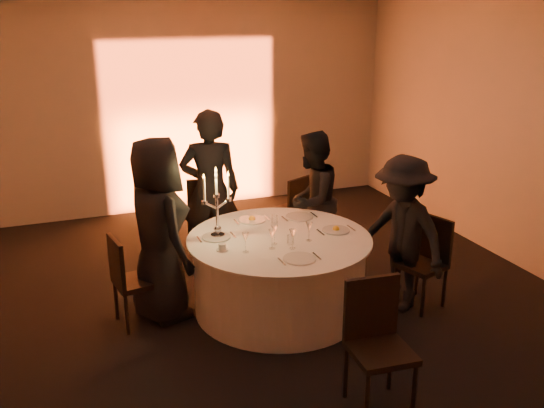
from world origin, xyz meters
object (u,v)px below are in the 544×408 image
object	(u,v)px
guest_left	(158,230)
candelabra	(217,213)
chair_back_left	(204,209)
chair_front	(377,336)
guest_back_right	(312,201)
guest_right	(402,234)
coffee_cup	(222,247)
chair_left	(129,276)
chair_right	(427,257)
banquet_table	(279,274)
chair_back_right	(293,207)
guest_back_left	(210,190)

from	to	relation	value
guest_left	candelabra	xyz separation A→B (m)	(0.57, -0.05, 0.12)
candelabra	chair_back_left	bearing A→B (deg)	80.42
chair_front	guest_back_right	size ratio (longest dim) A/B	0.63
guest_left	guest_right	world-z (taller)	guest_left
chair_front	candelabra	bearing A→B (deg)	114.03
guest_back_right	chair_front	bearing A→B (deg)	35.92
coffee_cup	chair_left	bearing A→B (deg)	158.65
coffee_cup	chair_front	bearing A→B (deg)	-64.31
chair_right	banquet_table	bearing A→B (deg)	-124.35
guest_back_right	coffee_cup	bearing A→B (deg)	-4.75
chair_left	candelabra	distance (m)	1.02
chair_left	chair_back_left	size ratio (longest dim) A/B	0.94
chair_left	banquet_table	bearing A→B (deg)	-108.05
guest_back_right	chair_back_right	bearing A→B (deg)	-133.80
chair_back_left	guest_back_left	bearing A→B (deg)	93.71
guest_left	chair_left	bearing A→B (deg)	88.80
guest_back_left	guest_right	bearing A→B (deg)	147.06
chair_left	chair_right	size ratio (longest dim) A/B	0.98
banquet_table	guest_back_right	xyz separation A→B (m)	(0.74, 0.86, 0.41)
chair_right	candelabra	size ratio (longest dim) A/B	1.31
chair_front	banquet_table	bearing A→B (deg)	98.77
chair_left	coffee_cup	size ratio (longest dim) A/B	8.14
guest_left	candelabra	bearing A→B (deg)	-109.30
banquet_table	chair_back_right	size ratio (longest dim) A/B	1.98
guest_back_right	guest_right	world-z (taller)	guest_back_right
banquet_table	chair_left	size ratio (longest dim) A/B	2.01
chair_back_left	coffee_cup	world-z (taller)	chair_back_left
chair_left	guest_right	bearing A→B (deg)	-112.39
banquet_table	chair_left	world-z (taller)	chair_left
chair_right	guest_back_left	distance (m)	2.48
guest_back_left	candelabra	xyz separation A→B (m)	(-0.21, -1.03, 0.09)
banquet_table	coffee_cup	xyz separation A→B (m)	(-0.61, -0.11, 0.42)
chair_back_right	guest_left	size ratio (longest dim) A/B	0.51
guest_back_right	candelabra	bearing A→B (deg)	-14.80
chair_back_left	chair_back_right	bearing A→B (deg)	176.61
chair_front	chair_right	bearing A→B (deg)	47.67
chair_back_left	guest_back_right	bearing A→B (deg)	148.94
chair_left	guest_left	bearing A→B (deg)	-86.15
chair_right	guest_back_left	xyz separation A→B (m)	(-1.77, 1.69, 0.41)
guest_left	guest_back_left	distance (m)	1.25
guest_back_left	guest_back_right	bearing A→B (deg)	174.30
chair_front	coffee_cup	world-z (taller)	chair_front
banquet_table	guest_right	bearing A→B (deg)	-18.12
candelabra	chair_left	bearing A→B (deg)	-178.22
guest_right	candelabra	bearing A→B (deg)	-128.14
chair_left	candelabra	size ratio (longest dim) A/B	1.28
guest_right	chair_back_left	bearing A→B (deg)	-163.76
banquet_table	coffee_cup	bearing A→B (deg)	-170.06
chair_left	chair_front	world-z (taller)	chair_front
coffee_cup	guest_right	bearing A→B (deg)	-8.68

